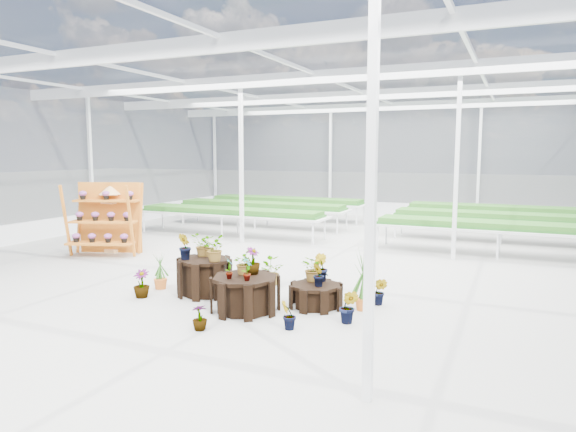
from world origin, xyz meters
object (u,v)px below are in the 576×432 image
at_px(plinth_tall, 204,277).
at_px(plinth_low, 316,296).
at_px(plinth_mid, 245,294).
at_px(bird_table, 112,218).
at_px(shelf_rack, 104,219).

relative_size(plinth_tall, plinth_low, 1.12).
relative_size(plinth_mid, plinth_low, 1.26).
xyz_separation_m(plinth_mid, bird_table, (-5.75, 3.11, 0.62)).
xyz_separation_m(shelf_rack, bird_table, (-0.13, 0.42, -0.02)).
bearing_deg(plinth_mid, plinth_tall, 153.43).
bearing_deg(bird_table, plinth_tall, -10.76).
relative_size(plinth_tall, bird_table, 0.55).
height_order(plinth_low, bird_table, bird_table).
xyz_separation_m(plinth_low, shelf_rack, (-6.62, 1.99, 0.74)).
bearing_deg(plinth_mid, plinth_low, 34.99).
bearing_deg(plinth_low, plinth_mid, -145.01).
bearing_deg(plinth_tall, shelf_rack, 154.67).
xyz_separation_m(plinth_mid, plinth_low, (1.00, 0.70, -0.10)).
distance_m(shelf_rack, bird_table, 0.44).
bearing_deg(shelf_rack, plinth_low, -37.02).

